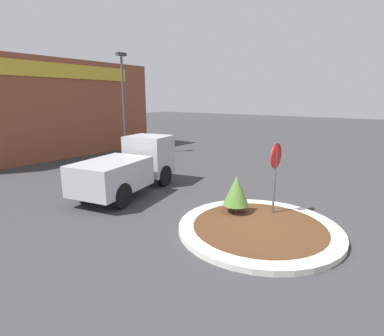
# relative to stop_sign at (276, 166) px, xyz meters

# --- Properties ---
(ground_plane) EXTENTS (120.00, 120.00, 0.00)m
(ground_plane) POSITION_rel_stop_sign_xyz_m (-1.30, -0.13, -1.82)
(ground_plane) COLOR #38383A
(traffic_island) EXTENTS (4.95, 4.95, 0.17)m
(traffic_island) POSITION_rel_stop_sign_xyz_m (-1.30, -0.13, -1.74)
(traffic_island) COLOR beige
(traffic_island) RESTS_ON ground_plane
(stop_sign) EXTENTS (0.83, 0.07, 2.59)m
(stop_sign) POSITION_rel_stop_sign_xyz_m (0.00, 0.00, 0.00)
(stop_sign) COLOR #4C4C51
(stop_sign) RESTS_ON ground_plane
(island_shrub) EXTENTS (0.88, 0.88, 1.29)m
(island_shrub) POSITION_rel_stop_sign_xyz_m (-0.76, 1.02, -0.87)
(island_shrub) COLOR brown
(island_shrub) RESTS_ON traffic_island
(utility_truck) EXTENTS (5.47, 3.14, 2.28)m
(utility_truck) POSITION_rel_stop_sign_xyz_m (-1.10, 6.08, -0.69)
(utility_truck) COLOR #B2B2B7
(utility_truck) RESTS_ON ground_plane
(storefront_building) EXTENTS (14.17, 6.07, 6.52)m
(storefront_building) POSITION_rel_stop_sign_xyz_m (1.37, 18.15, 1.44)
(storefront_building) COLOR brown
(storefront_building) RESTS_ON ground_plane
(light_pole) EXTENTS (0.70, 0.30, 6.98)m
(light_pole) POSITION_rel_stop_sign_xyz_m (4.46, 13.12, 2.23)
(light_pole) COLOR #4C4C51
(light_pole) RESTS_ON ground_plane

